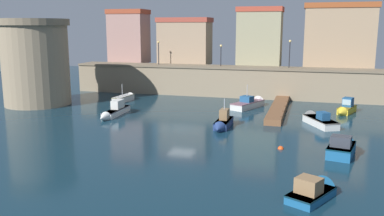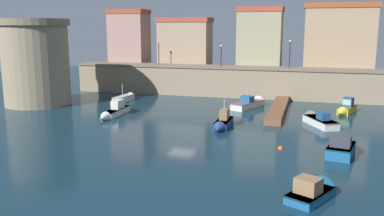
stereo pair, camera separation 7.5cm
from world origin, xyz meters
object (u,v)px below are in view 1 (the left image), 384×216
quay_lamp_1 (221,52)px  moored_boat_2 (223,123)px  fortress_tower (36,62)px  moored_boat_1 (342,147)px  quay_lamp_0 (159,49)px  moored_boat_0 (114,111)px  quay_lamp_2 (290,50)px  mooring_buoy_0 (312,183)px  mooring_buoy_1 (281,149)px  moored_boat_4 (316,190)px  moored_boat_3 (316,120)px  moored_boat_7 (252,103)px  moored_boat_8 (346,109)px  moored_boat_5 (126,98)px

quay_lamp_1 → moored_boat_2: 20.35m
fortress_tower → moored_boat_1: bearing=-17.8°
quay_lamp_0 → moored_boat_1: size_ratio=0.75×
moored_boat_0 → quay_lamp_2: bearing=131.9°
quay_lamp_1 → mooring_buoy_0: bearing=-68.1°
quay_lamp_0 → mooring_buoy_1: quay_lamp_0 is taller
quay_lamp_1 → moored_boat_4: bearing=-69.1°
moored_boat_4 → mooring_buoy_1: bearing=43.2°
moored_boat_3 → quay_lamp_0: bearing=29.0°
fortress_tower → quay_lamp_1: 24.50m
quay_lamp_1 → moored_boat_7: quay_lamp_1 is taller
quay_lamp_0 → moored_boat_1: (24.23, -24.69, -5.90)m
moored_boat_3 → moored_boat_7: 10.42m
quay_lamp_1 → quay_lamp_2: (9.40, 0.00, 0.42)m
moored_boat_3 → mooring_buoy_0: moored_boat_3 is taller
moored_boat_3 → moored_boat_8: 7.07m
quay_lamp_0 → quay_lamp_1: 9.33m
fortress_tower → quay_lamp_0: (11.24, 13.27, 1.11)m
moored_boat_0 → mooring_buoy_0: 25.62m
moored_boat_3 → mooring_buoy_0: (-0.35, -16.88, -0.45)m
quay_lamp_0 → moored_boat_4: size_ratio=0.79×
moored_boat_2 → moored_boat_0: bearing=-100.0°
quay_lamp_2 → moored_boat_3: bearing=-76.0°
moored_boat_8 → mooring_buoy_0: moored_boat_8 is taller
quay_lamp_2 → moored_boat_8: 12.51m
fortress_tower → moored_boat_8: fortress_tower is taller
fortress_tower → moored_boat_2: size_ratio=2.14×
moored_boat_3 → mooring_buoy_1: moored_boat_3 is taller
moored_boat_8 → quay_lamp_0: bearing=-87.9°
mooring_buoy_1 → moored_boat_4: bearing=-73.9°
moored_boat_0 → moored_boat_5: (-2.86, 9.13, -0.10)m
moored_boat_4 → moored_boat_8: moored_boat_8 is taller
moored_boat_7 → mooring_buoy_0: 25.13m
quay_lamp_0 → quay_lamp_2: quay_lamp_2 is taller
fortress_tower → moored_boat_1: 37.57m
quay_lamp_1 → moored_boat_3: size_ratio=0.51×
moored_boat_3 → moored_boat_4: bearing=152.0°
fortress_tower → quay_lamp_2: bearing=23.9°
quay_lamp_2 → moored_boat_5: (-20.51, -7.82, -6.23)m
moored_boat_5 → moored_boat_8: moored_boat_5 is taller
moored_boat_2 → mooring_buoy_1: bearing=46.1°
fortress_tower → quay_lamp_1: (20.57, 13.27, 0.86)m
quay_lamp_2 → moored_boat_3: (3.67, -14.77, -6.19)m
moored_boat_2 → moored_boat_4: 17.04m
quay_lamp_1 → moored_boat_8: 19.22m
moored_boat_4 → mooring_buoy_0: (-0.20, 2.12, -0.41)m
quay_lamp_2 → moored_boat_7: 10.49m
moored_boat_1 → moored_boat_2: bearing=73.3°
quay_lamp_2 → quay_lamp_1: bearing=-180.0°
moored_boat_3 → moored_boat_7: bearing=18.7°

